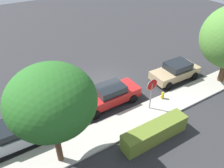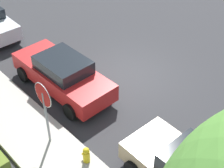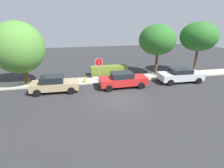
% 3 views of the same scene
% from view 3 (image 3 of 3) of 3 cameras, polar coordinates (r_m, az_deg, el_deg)
% --- Properties ---
extents(ground_plane, '(60.00, 60.00, 0.00)m').
position_cam_3_polar(ground_plane, '(14.60, 1.95, -4.92)').
color(ground_plane, '#2D2D30').
extents(sidewalk_curb, '(32.00, 2.01, 0.14)m').
position_cam_3_polar(sidewalk_curb, '(19.08, -1.51, 1.53)').
color(sidewalk_curb, '#B2ADA3').
rests_on(sidewalk_curb, ground_plane).
extents(stop_sign, '(0.84, 0.08, 2.51)m').
position_cam_3_polar(stop_sign, '(18.17, -4.30, 6.02)').
color(stop_sign, gray).
rests_on(stop_sign, ground_plane).
extents(parked_car_red, '(4.59, 2.00, 1.48)m').
position_cam_3_polar(parked_car_red, '(16.89, 3.58, 1.41)').
color(parked_car_red, red).
rests_on(parked_car_red, ground_plane).
extents(parked_car_tan, '(4.23, 2.02, 1.50)m').
position_cam_3_polar(parked_car_tan, '(16.62, -18.27, 0.07)').
color(parked_car_tan, tan).
rests_on(parked_car_tan, ground_plane).
extents(parked_car_silver, '(4.58, 2.14, 1.44)m').
position_cam_3_polar(parked_car_silver, '(19.68, 21.42, 2.75)').
color(parked_car_silver, silver).
rests_on(parked_car_silver, ground_plane).
extents(street_tree_near_corner, '(4.76, 4.76, 6.16)m').
position_cam_3_polar(street_tree_near_corner, '(18.56, -28.30, 10.38)').
color(street_tree_near_corner, '#513823').
rests_on(street_tree_near_corner, ground_plane).
extents(street_tree_mid_block, '(4.03, 4.03, 5.77)m').
position_cam_3_polar(street_tree_mid_block, '(20.34, 14.58, 13.75)').
color(street_tree_mid_block, '#513823').
rests_on(street_tree_mid_block, ground_plane).
extents(street_tree_far, '(4.07, 4.07, 6.03)m').
position_cam_3_polar(street_tree_far, '(22.44, 26.48, 13.67)').
color(street_tree_far, '#513823').
rests_on(street_tree_far, ground_plane).
extents(fire_hydrant, '(0.30, 0.22, 0.72)m').
position_cam_3_polar(fire_hydrant, '(18.12, -8.77, 1.22)').
color(fire_hydrant, gold).
rests_on(fire_hydrant, ground_plane).
extents(front_yard_hedge, '(4.31, 0.98, 1.09)m').
position_cam_3_polar(front_yard_hedge, '(20.79, -1.01, 4.51)').
color(front_yard_hedge, olive).
rests_on(front_yard_hedge, ground_plane).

